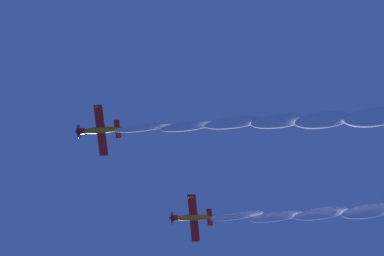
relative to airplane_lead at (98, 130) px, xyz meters
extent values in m
ellipsoid|color=orange|center=(0.08, 0.21, -0.03)|extent=(3.22, 6.07, 1.51)
cylinder|color=red|center=(-0.92, -2.38, 0.21)|extent=(1.26, 1.22, 1.12)
cone|color=#194CB2|center=(-1.13, -2.93, 0.25)|extent=(0.69, 0.81, 0.55)
cylinder|color=#3F3F47|center=(-1.08, -2.80, 0.24)|extent=(2.12, 1.02, 2.32)
cube|color=red|center=(0.13, 0.38, -0.19)|extent=(7.62, 3.95, 1.07)
ellipsoid|color=orange|center=(3.61, -1.00, -0.60)|extent=(0.52, 0.87, 0.31)
ellipsoid|color=orange|center=(-3.36, 1.76, 0.22)|extent=(0.52, 0.87, 0.31)
cube|color=red|center=(1.04, 2.69, -0.20)|extent=(2.86, 1.76, 0.46)
cube|color=orange|center=(1.12, 2.76, 0.25)|extent=(0.54, 1.09, 1.09)
ellipsoid|color=#1E232D|center=(0.03, -0.03, 0.37)|extent=(1.14, 1.57, 0.76)
ellipsoid|color=orange|center=(-9.81, 17.31, -0.42)|extent=(3.24, 6.07, 1.86)
cylinder|color=red|center=(-10.80, 14.74, -0.02)|extent=(1.25, 1.27, 1.17)
cone|color=#194CB2|center=(-11.01, 14.19, 0.06)|extent=(0.69, 0.83, 0.59)
cylinder|color=#3F3F47|center=(-10.96, 14.32, 0.04)|extent=(2.09, 1.15, 2.33)
cube|color=red|center=(-9.77, 17.47, -0.59)|extent=(7.61, 3.95, 1.25)
ellipsoid|color=orange|center=(-6.30, 16.06, -1.05)|extent=(0.52, 0.87, 0.36)
ellipsoid|color=orange|center=(-13.24, 18.88, -0.14)|extent=(0.52, 0.87, 0.36)
cube|color=red|center=(-8.85, 19.78, -0.75)|extent=(2.86, 1.75, 0.54)
cube|color=orange|center=(-8.76, 19.87, -0.31)|extent=(0.54, 1.14, 1.15)
ellipsoid|color=#1E232D|center=(-9.84, 17.09, -0.01)|extent=(1.14, 1.59, 0.85)
ellipsoid|color=white|center=(2.53, 6.29, -0.95)|extent=(4.09, 8.38, 2.10)
ellipsoid|color=white|center=(4.73, 12.59, -1.50)|extent=(4.40, 8.53, 2.41)
ellipsoid|color=white|center=(7.33, 18.58, -2.57)|extent=(4.70, 8.67, 2.72)
ellipsoid|color=white|center=(9.45, 24.73, -3.00)|extent=(5.01, 8.82, 3.03)
ellipsoid|color=white|center=(11.54, 30.37, -4.08)|extent=(5.31, 8.97, 3.34)
ellipsoid|color=white|center=(13.90, 36.58, -4.77)|extent=(5.61, 9.11, 3.65)
ellipsoid|color=white|center=(-7.24, 23.75, -1.25)|extent=(4.09, 8.38, 2.10)
ellipsoid|color=white|center=(-5.31, 29.40, -2.09)|extent=(4.40, 8.53, 2.41)
ellipsoid|color=white|center=(-2.74, 35.46, -2.74)|extent=(4.70, 8.67, 2.72)
ellipsoid|color=white|center=(-0.14, 41.81, -3.52)|extent=(5.01, 8.82, 3.03)
camera|label=1|loc=(27.71, 6.60, -76.99)|focal=51.08mm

